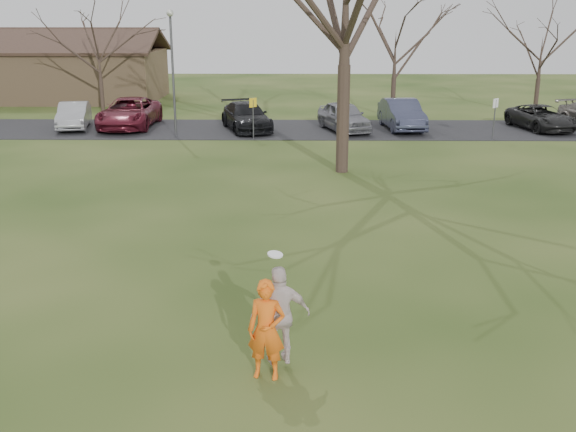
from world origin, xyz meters
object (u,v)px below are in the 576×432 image
(car_2, at_px, (129,113))
(player_defender, at_px, (266,330))
(car_3, at_px, (246,116))
(car_6, at_px, (541,117))
(catching_play, at_px, (280,315))
(car_5, at_px, (402,114))
(car_4, at_px, (344,116))
(car_1, at_px, (74,115))
(building, at_px, (21,73))
(lamp_post, at_px, (172,58))

(car_2, bearing_deg, player_defender, -71.30)
(car_2, bearing_deg, car_3, -6.06)
(car_6, bearing_deg, catching_play, -129.20)
(car_3, relative_size, car_5, 1.02)
(car_5, bearing_deg, car_6, -5.13)
(car_5, bearing_deg, car_4, -175.41)
(catching_play, bearing_deg, car_5, 76.87)
(car_2, xyz_separation_m, catching_play, (8.98, -25.82, 0.21))
(car_1, relative_size, car_3, 0.85)
(car_6, height_order, building, building)
(lamp_post, bearing_deg, car_4, 12.77)
(player_defender, distance_m, car_3, 25.46)
(car_6, bearing_deg, car_4, 171.67)
(car_1, height_order, car_4, car_4)
(car_4, bearing_deg, car_3, 161.19)
(car_5, xyz_separation_m, catching_play, (-5.94, -25.46, 0.21))
(car_1, relative_size, catching_play, 2.09)
(car_3, bearing_deg, lamp_post, -165.39)
(catching_play, distance_m, building, 43.31)
(building, bearing_deg, car_2, -49.08)
(player_defender, distance_m, lamp_post, 24.08)
(car_4, bearing_deg, car_6, -13.70)
(car_1, distance_m, car_5, 17.90)
(car_1, distance_m, car_2, 3.00)
(car_5, height_order, catching_play, catching_play)
(car_5, xyz_separation_m, building, (-25.87, 12.98, 1.09))
(car_2, xyz_separation_m, car_6, (22.47, -0.35, -0.16))
(car_4, bearing_deg, building, 132.53)
(player_defender, bearing_deg, car_1, 123.46)
(car_1, height_order, lamp_post, lamp_post)
(car_6, distance_m, catching_play, 28.82)
(car_1, relative_size, car_4, 0.94)
(car_3, xyz_separation_m, car_4, (5.25, -0.20, 0.04))
(car_3, distance_m, catching_play, 25.24)
(car_3, bearing_deg, car_6, -16.28)
(car_3, relative_size, lamp_post, 0.80)
(car_3, xyz_separation_m, car_6, (15.98, 0.36, -0.08))
(car_6, height_order, catching_play, catching_play)
(car_1, bearing_deg, car_6, -11.62)
(car_4, bearing_deg, player_defender, -113.44)
(player_defender, relative_size, car_1, 0.42)
(car_4, height_order, car_6, car_4)
(player_defender, xyz_separation_m, building, (-19.70, 38.69, 1.03))
(player_defender, distance_m, car_2, 27.50)
(car_3, bearing_deg, catching_play, -101.91)
(car_4, xyz_separation_m, car_6, (10.73, 0.55, -0.12))
(car_3, relative_size, catching_play, 2.45)
(car_1, relative_size, building, 0.21)
(lamp_post, bearing_deg, car_2, 136.74)
(car_2, bearing_deg, car_5, -1.23)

